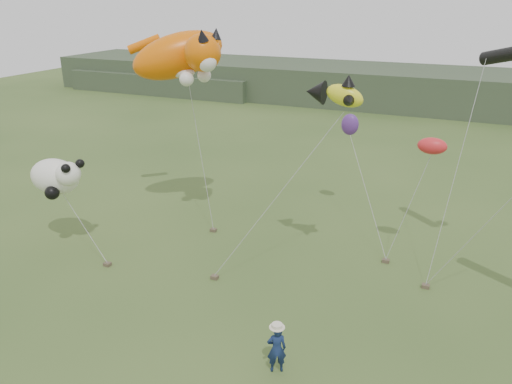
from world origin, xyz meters
TOP-DOWN VIEW (x-y plane):
  - ground at (0.00, 0.00)m, footprint 120.00×120.00m
  - headland at (-3.11, 44.69)m, footprint 90.00×13.00m
  - festival_attendant at (1.91, -1.42)m, footprint 0.76×0.67m
  - sandbag_anchors at (-1.08, 5.00)m, footprint 13.96×5.66m
  - cat_kite at (-6.92, 8.19)m, footprint 6.30×4.88m
  - fish_kite at (1.44, 5.90)m, footprint 2.58×1.72m
  - panda_kite at (-11.07, 2.96)m, footprint 3.04×1.97m
  - misc_kites at (2.94, 10.52)m, footprint 5.69×4.84m

SIDE VIEW (x-z plane):
  - ground at x=0.00m, z-range 0.00..0.00m
  - sandbag_anchors at x=-1.08m, z-range 0.00..0.16m
  - festival_attendant at x=1.91m, z-range 0.00..1.74m
  - headland at x=-3.11m, z-range -0.08..3.92m
  - panda_kite at x=-11.07m, z-range 2.60..4.49m
  - misc_kites at x=2.94m, z-range 4.60..5.97m
  - fish_kite at x=1.44m, z-range 7.20..8.62m
  - cat_kite at x=-6.92m, z-range 7.17..10.47m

